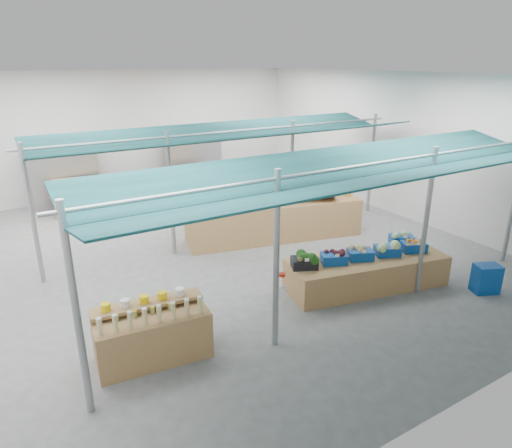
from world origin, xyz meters
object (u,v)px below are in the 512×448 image
at_px(bottle_shelf, 152,333).
at_px(crate_stack, 486,279).
at_px(fruit_counter, 274,220).
at_px(vendor_right, 271,192).
at_px(veg_counter, 366,272).
at_px(vendor_left, 215,201).

bearing_deg(bottle_shelf, crate_stack, -6.21).
height_order(bottle_shelf, fruit_counter, bottle_shelf).
bearing_deg(bottle_shelf, vendor_right, 47.14).
height_order(bottle_shelf, vendor_right, vendor_right).
bearing_deg(fruit_counter, crate_stack, -53.66).
relative_size(veg_counter, vendor_left, 1.81).
xyz_separation_m(veg_counter, vendor_left, (-1.31, 4.43, 0.60)).
distance_m(veg_counter, crate_stack, 2.40).
height_order(bottle_shelf, veg_counter, bottle_shelf).
height_order(veg_counter, vendor_right, vendor_right).
relative_size(bottle_shelf, vendor_right, 0.99).
bearing_deg(crate_stack, fruit_counter, 112.84).
distance_m(fruit_counter, vendor_right, 1.32).
bearing_deg(fruit_counter, veg_counter, -74.61).
xyz_separation_m(bottle_shelf, veg_counter, (4.64, 0.02, -0.10)).
height_order(veg_counter, vendor_left, vendor_left).
relative_size(veg_counter, crate_stack, 5.59).
bearing_deg(vendor_left, vendor_right, -166.51).
bearing_deg(veg_counter, bottle_shelf, -167.34).
xyz_separation_m(veg_counter, fruit_counter, (-0.11, 3.33, 0.17)).
bearing_deg(fruit_counter, vendor_right, 74.88).
relative_size(fruit_counter, vendor_left, 2.50).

